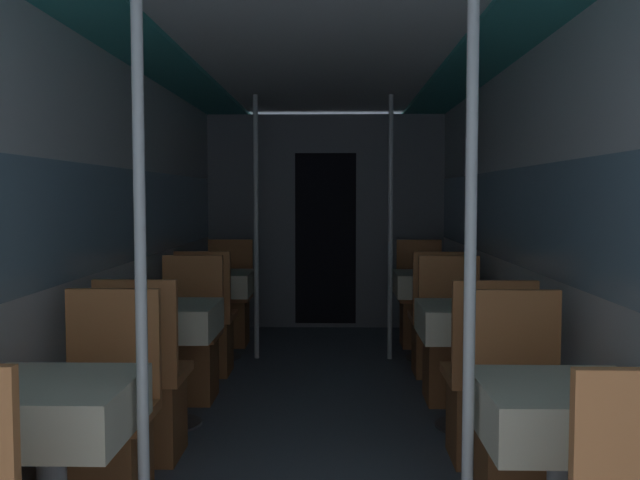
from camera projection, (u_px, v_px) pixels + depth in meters
wall_left at (113, 237)px, 4.39m from camera, size 0.05×8.47×2.24m
wall_right at (526, 238)px, 4.33m from camera, size 0.05×8.47×2.24m
ceiling_panel at (318, 48)px, 4.29m from camera, size 2.53×8.47×0.07m
bulkhead_far at (326, 222)px, 7.52m from camera, size 2.48×0.09×2.24m
dining_table_left_0 at (51, 419)px, 2.51m from camera, size 0.58×0.58×0.74m
chair_left_far_0 at (103, 448)px, 3.09m from camera, size 0.42×0.42×0.98m
support_pole_left_0 at (141, 275)px, 2.47m from camera, size 0.04×0.04×2.24m
dining_table_left_1 at (169, 326)px, 4.30m from camera, size 0.58×0.58×0.74m
chair_left_near_1 at (146, 402)px, 3.77m from camera, size 0.42×0.42×0.98m
chair_left_far_1 at (189, 355)px, 4.88m from camera, size 0.42×0.42×0.98m
dining_table_left_2 at (218, 288)px, 6.10m from camera, size 0.58×0.58×0.74m
chair_left_near_2 at (207, 336)px, 5.56m from camera, size 0.42×0.42×0.98m
chair_left_far_2 at (228, 312)px, 6.67m from camera, size 0.42×0.42×0.98m
support_pole_left_2 at (256, 228)px, 6.06m from camera, size 0.04×0.04×2.24m
dining_table_right_0 at (563, 423)px, 2.47m from camera, size 0.58×0.58×0.74m
chair_right_far_0 at (520, 452)px, 3.05m from camera, size 0.42×0.42×0.98m
support_pole_right_0 at (470, 276)px, 2.45m from camera, size 0.04×0.04×2.24m
dining_table_right_1 at (468, 327)px, 4.26m from camera, size 0.58×0.58×0.74m
chair_right_near_1 at (486, 405)px, 3.73m from camera, size 0.42×0.42×0.98m
chair_right_far_1 at (452, 357)px, 4.84m from camera, size 0.42×0.42×0.98m
dining_table_right_2 at (429, 288)px, 6.06m from camera, size 0.58×0.58×0.74m
chair_right_near_2 at (438, 337)px, 5.52m from camera, size 0.42×0.42×0.98m
chair_right_far_2 at (421, 313)px, 6.63m from camera, size 0.42×0.42×0.98m
support_pole_right_2 at (390, 228)px, 6.03m from camera, size 0.04×0.04×2.24m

